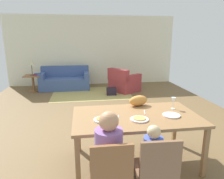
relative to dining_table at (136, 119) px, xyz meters
name	(u,v)px	position (x,y,z in m)	size (l,w,h in m)	color
ground_plane	(101,112)	(-0.28, 2.29, -0.70)	(6.59, 6.66, 0.02)	brown
back_wall	(93,51)	(-0.28, 5.66, 0.66)	(6.59, 0.10, 2.70)	#EAE6C5
dining_table	(136,119)	(0.00, 0.00, 0.00)	(1.80, 1.04, 0.76)	#966C42
plate_near_man	(103,120)	(-0.49, -0.12, 0.08)	(0.25, 0.25, 0.02)	silver
pizza_near_man	(103,119)	(-0.49, -0.12, 0.09)	(0.17, 0.17, 0.01)	gold
plate_near_child	(139,119)	(0.00, -0.18, 0.08)	(0.25, 0.25, 0.02)	white
pizza_near_child	(139,118)	(0.00, -0.18, 0.09)	(0.17, 0.17, 0.01)	tan
plate_near_woman	(171,115)	(0.49, -0.10, 0.08)	(0.25, 0.25, 0.02)	silver
wine_glass	(174,101)	(0.65, 0.18, 0.20)	(0.07, 0.07, 0.19)	silver
fork	(118,117)	(-0.27, -0.05, 0.07)	(0.02, 0.15, 0.01)	silver
knife	(145,112)	(0.16, 0.10, 0.07)	(0.01, 0.17, 0.01)	silver
dining_chair_man	(111,173)	(-0.50, -0.88, -0.20)	(0.43, 0.43, 0.87)	brown
person_man	(108,161)	(-0.49, -0.70, -0.18)	(0.30, 0.40, 1.11)	#334451
dining_chair_child	(156,169)	(0.00, -0.88, -0.20)	(0.44, 0.44, 0.87)	brown
person_child	(151,164)	(0.00, -0.71, -0.26)	(0.22, 0.29, 0.92)	#2E3F55
cat	(138,101)	(0.15, 0.42, 0.15)	(0.32, 0.16, 0.17)	gold
area_rug	(91,93)	(-0.45, 4.10, -0.69)	(2.60, 1.80, 0.01)	tan
couch	(65,81)	(-1.37, 4.96, -0.39)	(1.77, 0.86, 0.82)	#40588E
armchair	(124,82)	(0.71, 4.27, -0.37)	(1.19, 1.19, 0.82)	#9B3638
side_table	(33,81)	(-2.45, 4.70, -0.32)	(0.56, 0.56, 0.58)	brown
table_lamp	(31,63)	(-2.45, 4.70, 0.32)	(0.26, 0.26, 0.54)	brown
book_lower	(37,75)	(-2.30, 4.65, -0.10)	(0.22, 0.16, 0.03)	maroon
book_upper	(37,74)	(-2.29, 4.74, -0.07)	(0.22, 0.16, 0.03)	navy
handbag	(112,91)	(0.20, 3.80, -0.56)	(0.32, 0.16, 0.26)	black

